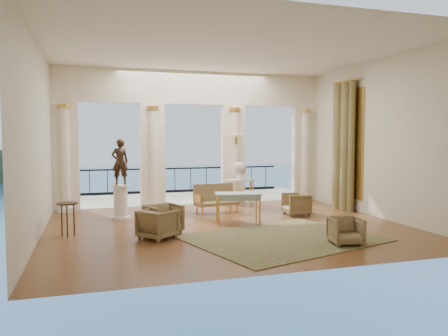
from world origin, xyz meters
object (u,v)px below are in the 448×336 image
object	(u,v)px
armchair_a	(163,217)
statue	(120,162)
armchair_c	(296,203)
console_table	(240,184)
armchair_b	(346,229)
pedestal	(121,203)
armchair_d	(158,222)
game_table	(238,196)
settee	(216,198)
side_table	(67,207)

from	to	relation	value
armchair_a	statue	bearing A→B (deg)	90.94
armchair_c	console_table	size ratio (longest dim) A/B	0.71
armchair_b	statue	world-z (taller)	statue
armchair_c	statue	world-z (taller)	statue
statue	pedestal	bearing A→B (deg)	-96.26
armchair_b	statue	distance (m)	6.39
armchair_d	statue	distance (m)	3.04
armchair_a	game_table	xyz separation A→B (m)	(2.10, 0.62, 0.35)
game_table	armchair_b	bearing A→B (deg)	-51.74
armchair_d	pedestal	xyz separation A→B (m)	(-0.64, 2.71, 0.09)
armchair_a	statue	xyz separation A→B (m)	(-0.85, 2.19, 1.22)
armchair_d	statue	bearing A→B (deg)	-26.31
armchair_b	settee	size ratio (longest dim) A/B	0.47
settee	armchair_b	bearing A→B (deg)	-80.39
game_table	statue	xyz separation A→B (m)	(-2.95, 1.58, 0.87)
armchair_b	pedestal	bearing A→B (deg)	145.60
armchair_b	game_table	size ratio (longest dim) A/B	0.51
game_table	statue	bearing A→B (deg)	163.17
armchair_d	settee	distance (m)	3.69
settee	console_table	world-z (taller)	console_table
armchair_a	console_table	xyz separation A→B (m)	(3.09, 3.35, 0.37)
pedestal	statue	distance (m)	1.14
armchair_d	side_table	size ratio (longest dim) A/B	0.94
settee	console_table	distance (m)	1.46
console_table	armchair_c	bearing A→B (deg)	-74.72
game_table	pedestal	size ratio (longest dim) A/B	1.34
armchair_b	game_table	world-z (taller)	game_table
armchair_b	pedestal	size ratio (longest dim) A/B	0.68
pedestal	statue	world-z (taller)	statue
armchair_c	game_table	world-z (taller)	game_table
armchair_c	armchair_d	distance (m)	4.73
statue	armchair_d	bearing A→B (deg)	97.08
statue	side_table	world-z (taller)	statue
armchair_a	settee	size ratio (longest dim) A/B	0.55
armchair_c	game_table	distance (m)	2.20
game_table	console_table	bearing A→B (deg)	81.30
settee	statue	distance (m)	3.09
game_table	settee	bearing A→B (deg)	104.43
console_table	side_table	size ratio (longest dim) A/B	1.28
armchair_b	side_table	xyz separation A→B (m)	(-5.73, 2.55, 0.35)
armchair_a	armchair_d	world-z (taller)	armchair_a
armchair_a	pedestal	bearing A→B (deg)	90.94
armchair_c	settee	world-z (taller)	settee
settee	statue	bearing A→B (deg)	176.27
pedestal	console_table	distance (m)	4.12
armchair_d	console_table	bearing A→B (deg)	-80.17
armchair_a	settee	xyz separation A→B (m)	(1.99, 2.45, 0.05)
armchair_b	side_table	world-z (taller)	side_table
statue	armchair_a	bearing A→B (deg)	105.02
armchair_a	settee	bearing A→B (deg)	30.47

